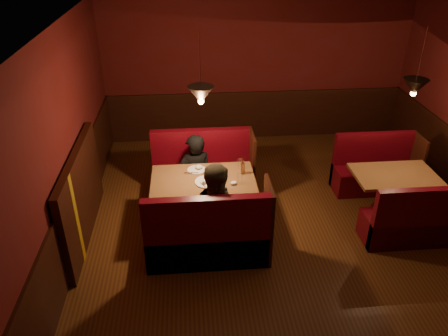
{
  "coord_description": "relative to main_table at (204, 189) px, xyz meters",
  "views": [
    {
      "loc": [
        -1.38,
        -4.87,
        3.98
      ],
      "look_at": [
        -0.91,
        0.49,
        0.95
      ],
      "focal_mm": 35.0,
      "sensor_mm": 36.0,
      "label": 1
    }
  ],
  "objects": [
    {
      "name": "main_bench_far",
      "position": [
        0.02,
        0.84,
        -0.26
      ],
      "size": [
        1.63,
        0.58,
        1.11
      ],
      "color": "#3E040C",
      "rests_on": "ground"
    },
    {
      "name": "second_table",
      "position": [
        2.87,
        0.05,
        -0.1
      ],
      "size": [
        1.23,
        0.79,
        0.69
      ],
      "color": "brown",
      "rests_on": "ground"
    },
    {
      "name": "main_table",
      "position": [
        0.0,
        0.0,
        0.0
      ],
      "size": [
        1.48,
        0.9,
        1.04
      ],
      "color": "brown",
      "rests_on": "ground"
    },
    {
      "name": "second_bench_far",
      "position": [
        2.9,
        0.78,
        -0.3
      ],
      "size": [
        1.36,
        0.51,
        0.97
      ],
      "color": "#3E040C",
      "rests_on": "ground"
    },
    {
      "name": "main_bench_near",
      "position": [
        0.02,
        -0.84,
        -0.26
      ],
      "size": [
        1.63,
        0.58,
        1.11
      ],
      "color": "#3E040C",
      "rests_on": "ground"
    },
    {
      "name": "diner_b",
      "position": [
        0.17,
        -0.64,
        0.23
      ],
      "size": [
        0.94,
        0.8,
        1.69
      ],
      "primitive_type": "imported",
      "rotation": [
        0.0,
        0.0,
        0.21
      ],
      "color": "#372F20",
      "rests_on": "ground"
    },
    {
      "name": "room",
      "position": [
        0.92,
        -0.44,
        0.44
      ],
      "size": [
        6.02,
        7.02,
        2.92
      ],
      "color": "#522612",
      "rests_on": "ground"
    },
    {
      "name": "diner_a",
      "position": [
        -0.12,
        0.6,
        0.17
      ],
      "size": [
        0.64,
        0.5,
        1.55
      ],
      "primitive_type": "imported",
      "rotation": [
        0.0,
        0.0,
        3.38
      ],
      "color": "black",
      "rests_on": "ground"
    },
    {
      "name": "second_bench_near",
      "position": [
        2.9,
        -0.69,
        -0.3
      ],
      "size": [
        1.36,
        0.51,
        0.97
      ],
      "color": "#3E040C",
      "rests_on": "ground"
    }
  ]
}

